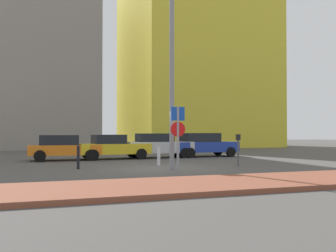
{
  "coord_description": "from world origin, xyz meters",
  "views": [
    {
      "loc": [
        -5.02,
        -15.69,
        1.56
      ],
      "look_at": [
        0.98,
        1.86,
        1.92
      ],
      "focal_mm": 39.69,
      "sensor_mm": 36.0,
      "label": 1
    }
  ],
  "objects_px": {
    "parked_car_orange": "(63,147)",
    "parked_car_blue": "(203,144)",
    "parked_car_yellow": "(113,147)",
    "parking_sign_post": "(178,131)",
    "street_lamp": "(172,63)",
    "traffic_bollard_near": "(159,156)",
    "parking_meter": "(238,146)",
    "parked_car_silver": "(158,145)",
    "traffic_bollard_mid": "(78,157)"
  },
  "relations": [
    {
      "from": "parking_sign_post",
      "to": "street_lamp",
      "type": "bearing_deg",
      "value": 86.62
    },
    {
      "from": "parked_car_blue",
      "to": "parking_meter",
      "type": "height_order",
      "value": "parked_car_blue"
    },
    {
      "from": "parking_sign_post",
      "to": "parked_car_orange",
      "type": "bearing_deg",
      "value": 116.67
    },
    {
      "from": "parked_car_orange",
      "to": "parked_car_silver",
      "type": "xyz_separation_m",
      "value": [
        5.84,
        0.43,
        0.04
      ]
    },
    {
      "from": "parking_meter",
      "to": "parked_car_orange",
      "type": "bearing_deg",
      "value": 139.94
    },
    {
      "from": "parking_meter",
      "to": "parked_car_blue",
      "type": "bearing_deg",
      "value": 79.07
    },
    {
      "from": "parked_car_orange",
      "to": "parking_sign_post",
      "type": "height_order",
      "value": "parking_sign_post"
    },
    {
      "from": "parked_car_yellow",
      "to": "parked_car_silver",
      "type": "bearing_deg",
      "value": 4.9
    },
    {
      "from": "parked_car_yellow",
      "to": "parking_meter",
      "type": "relative_size",
      "value": 2.89
    },
    {
      "from": "parked_car_yellow",
      "to": "parking_meter",
      "type": "height_order",
      "value": "parking_meter"
    },
    {
      "from": "parked_car_yellow",
      "to": "traffic_bollard_near",
      "type": "height_order",
      "value": "parked_car_yellow"
    },
    {
      "from": "parked_car_silver",
      "to": "traffic_bollard_mid",
      "type": "xyz_separation_m",
      "value": [
        -5.49,
        -5.94,
        -0.3
      ]
    },
    {
      "from": "parked_car_blue",
      "to": "traffic_bollard_mid",
      "type": "relative_size",
      "value": 4.39
    },
    {
      "from": "parked_car_orange",
      "to": "traffic_bollard_near",
      "type": "bearing_deg",
      "value": -48.97
    },
    {
      "from": "street_lamp",
      "to": "traffic_bollard_near",
      "type": "height_order",
      "value": "street_lamp"
    },
    {
      "from": "parked_car_orange",
      "to": "parked_car_blue",
      "type": "xyz_separation_m",
      "value": [
        9.03,
        0.53,
        0.06
      ]
    },
    {
      "from": "parked_car_orange",
      "to": "traffic_bollard_near",
      "type": "height_order",
      "value": "parked_car_orange"
    },
    {
      "from": "parked_car_orange",
      "to": "parked_car_yellow",
      "type": "relative_size",
      "value": 0.92
    },
    {
      "from": "parking_sign_post",
      "to": "parking_meter",
      "type": "bearing_deg",
      "value": 23.45
    },
    {
      "from": "parking_sign_post",
      "to": "parked_car_blue",
      "type": "bearing_deg",
      "value": 59.77
    },
    {
      "from": "parked_car_blue",
      "to": "parked_car_yellow",
      "type": "bearing_deg",
      "value": -176.73
    },
    {
      "from": "parked_car_yellow",
      "to": "street_lamp",
      "type": "xyz_separation_m",
      "value": [
        1.2,
        -7.33,
        3.83
      ]
    },
    {
      "from": "parked_car_silver",
      "to": "street_lamp",
      "type": "bearing_deg",
      "value": -102.97
    },
    {
      "from": "parking_sign_post",
      "to": "traffic_bollard_mid",
      "type": "xyz_separation_m",
      "value": [
        -3.69,
        2.53,
        -1.15
      ]
    },
    {
      "from": "parked_car_blue",
      "to": "parked_car_silver",
      "type": "bearing_deg",
      "value": -178.23
    },
    {
      "from": "parked_car_orange",
      "to": "parked_car_blue",
      "type": "height_order",
      "value": "parked_car_blue"
    },
    {
      "from": "parked_car_orange",
      "to": "traffic_bollard_mid",
      "type": "bearing_deg",
      "value": -86.39
    },
    {
      "from": "parked_car_blue",
      "to": "street_lamp",
      "type": "height_order",
      "value": "street_lamp"
    },
    {
      "from": "parked_car_yellow",
      "to": "parked_car_orange",
      "type": "bearing_deg",
      "value": -176.51
    },
    {
      "from": "parked_car_yellow",
      "to": "traffic_bollard_mid",
      "type": "bearing_deg",
      "value": -114.08
    },
    {
      "from": "parked_car_blue",
      "to": "traffic_bollard_near",
      "type": "height_order",
      "value": "parked_car_blue"
    },
    {
      "from": "parked_car_silver",
      "to": "street_lamp",
      "type": "height_order",
      "value": "street_lamp"
    },
    {
      "from": "parked_car_silver",
      "to": "parked_car_yellow",
      "type": "bearing_deg",
      "value": -175.1
    },
    {
      "from": "parked_car_blue",
      "to": "parking_sign_post",
      "type": "xyz_separation_m",
      "value": [
        -4.99,
        -8.57,
        0.84
      ]
    },
    {
      "from": "parking_sign_post",
      "to": "traffic_bollard_near",
      "type": "relative_size",
      "value": 2.97
    },
    {
      "from": "parked_car_blue",
      "to": "traffic_bollard_near",
      "type": "relative_size",
      "value": 5.0
    },
    {
      "from": "parked_car_yellow",
      "to": "parking_sign_post",
      "type": "height_order",
      "value": "parking_sign_post"
    },
    {
      "from": "parked_car_yellow",
      "to": "parked_car_blue",
      "type": "relative_size",
      "value": 0.98
    },
    {
      "from": "traffic_bollard_near",
      "to": "parking_meter",
      "type": "bearing_deg",
      "value": -24.88
    },
    {
      "from": "parking_sign_post",
      "to": "traffic_bollard_near",
      "type": "distance_m",
      "value": 3.41
    },
    {
      "from": "parked_car_yellow",
      "to": "traffic_bollard_near",
      "type": "xyz_separation_m",
      "value": [
        1.34,
        -5.03,
        -0.3
      ]
    },
    {
      "from": "parked_car_orange",
      "to": "parking_meter",
      "type": "xyz_separation_m",
      "value": [
        7.68,
        -6.46,
        0.21
      ]
    },
    {
      "from": "parked_car_silver",
      "to": "parked_car_blue",
      "type": "xyz_separation_m",
      "value": [
        3.19,
        0.1,
        0.01
      ]
    },
    {
      "from": "parked_car_silver",
      "to": "traffic_bollard_near",
      "type": "distance_m",
      "value": 5.54
    },
    {
      "from": "parked_car_yellow",
      "to": "parked_car_blue",
      "type": "xyz_separation_m",
      "value": [
        6.14,
        0.35,
        0.07
      ]
    },
    {
      "from": "parking_sign_post",
      "to": "parking_meter",
      "type": "xyz_separation_m",
      "value": [
        3.64,
        1.58,
        -0.69
      ]
    },
    {
      "from": "parking_sign_post",
      "to": "traffic_bollard_mid",
      "type": "bearing_deg",
      "value": 145.6
    },
    {
      "from": "parked_car_orange",
      "to": "parked_car_blue",
      "type": "distance_m",
      "value": 9.05
    },
    {
      "from": "parked_car_orange",
      "to": "parked_car_silver",
      "type": "height_order",
      "value": "parked_car_silver"
    },
    {
      "from": "parked_car_silver",
      "to": "traffic_bollard_near",
      "type": "xyz_separation_m",
      "value": [
        -1.61,
        -5.28,
        -0.36
      ]
    }
  ]
}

